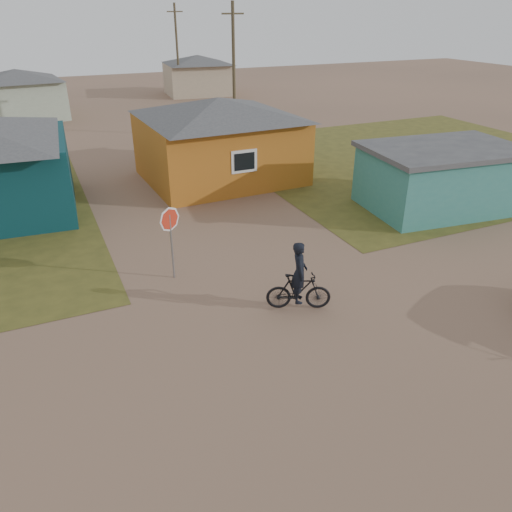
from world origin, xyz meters
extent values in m
plane|color=#85624D|center=(0.00, 0.00, 0.00)|extent=(120.00, 120.00, 0.00)
cube|color=brown|center=(14.00, 13.00, 0.01)|extent=(20.00, 18.00, 0.00)
cube|color=#B0641B|center=(2.50, 14.00, 1.50)|extent=(7.21, 6.24, 3.00)
pyramid|color=#3E3E40|center=(2.50, 14.00, 3.45)|extent=(7.72, 6.76, 0.90)
cube|color=silver|center=(2.50, 10.97, 1.65)|extent=(1.20, 0.06, 1.00)
cube|color=black|center=(2.50, 10.94, 1.65)|extent=(0.95, 0.04, 0.75)
cube|color=teal|center=(9.50, 6.50, 1.20)|extent=(6.39, 4.61, 2.40)
cube|color=#3E3E40|center=(9.50, 6.50, 2.50)|extent=(6.71, 4.93, 0.20)
cube|color=#A4B299|center=(-6.00, 34.00, 1.40)|extent=(6.49, 5.60, 2.80)
pyramid|color=#3E3E40|center=(-6.00, 34.00, 3.20)|extent=(7.04, 6.15, 0.80)
cube|color=tan|center=(10.00, 40.00, 1.40)|extent=(6.41, 5.50, 2.80)
pyramid|color=#3E3E40|center=(10.00, 40.00, 3.20)|extent=(6.95, 6.05, 0.80)
cylinder|color=#4E422F|center=(6.50, 22.00, 4.00)|extent=(0.20, 0.20, 8.00)
cube|color=#4E422F|center=(6.50, 22.00, 7.30)|extent=(1.40, 0.10, 0.10)
cylinder|color=#4E422F|center=(7.50, 38.00, 4.00)|extent=(0.20, 0.20, 8.00)
cube|color=#4E422F|center=(7.50, 38.00, 7.30)|extent=(1.40, 0.10, 0.10)
cylinder|color=gray|center=(-2.42, 5.06, 1.06)|extent=(0.06, 0.06, 2.12)
imported|color=black|center=(0.28, 1.87, 0.54)|extent=(1.86, 1.21, 1.09)
imported|color=black|center=(0.28, 1.87, 1.15)|extent=(0.66, 0.77, 1.79)
camera|label=1|loc=(-5.71, -8.58, 7.65)|focal=35.00mm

